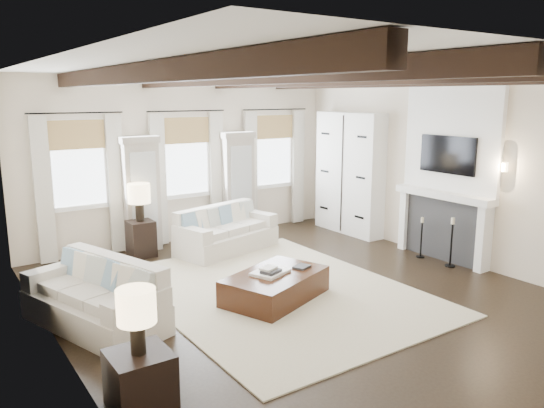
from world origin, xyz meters
TOP-DOWN VIEW (x-y plane):
  - ground at (0.00, 0.00)m, footprint 7.50×7.50m
  - room_shell at (0.75, 0.90)m, footprint 6.54×7.54m
  - area_rug at (-0.20, 0.33)m, footprint 3.51×4.64m
  - sofa_back at (0.22, 2.61)m, footprint 2.08×1.34m
  - sofa_left at (-2.69, 0.63)m, footprint 1.45×2.13m
  - ottoman at (-0.39, 0.08)m, footprint 1.71×1.39m
  - tray at (-0.45, 0.11)m, footprint 0.60×0.53m
  - book_lower at (-0.48, 0.04)m, footprint 0.31×0.28m
  - book_upper at (-0.50, 0.09)m, footprint 0.27×0.24m
  - book_loose at (0.07, 0.07)m, footprint 0.29×0.25m
  - side_table_front at (-2.92, -1.40)m, footprint 0.54×0.54m
  - lamp_front at (-2.92, -1.40)m, footprint 0.36×0.36m
  - side_table_back at (-1.20, 3.13)m, footprint 0.43×0.43m
  - lamp_back at (-1.20, 3.13)m, footprint 0.39×0.39m
  - candlestick_near at (2.90, -0.37)m, footprint 0.17×0.17m
  - candlestick_far at (2.90, 0.27)m, footprint 0.15×0.15m

SIDE VIEW (x-z plane):
  - ground at x=0.00m, z-range 0.00..0.00m
  - area_rug at x=-0.20m, z-range 0.00..0.02m
  - ottoman at x=-0.39m, z-range 0.00..0.39m
  - side_table_front at x=-2.92m, z-range 0.00..0.54m
  - candlestick_far at x=2.90m, z-range -0.06..0.67m
  - side_table_back at x=-1.20m, z-range 0.00..0.65m
  - sofa_back at x=0.22m, z-range -0.07..0.75m
  - sofa_left at x=-2.69m, z-range -0.08..0.76m
  - candlestick_near at x=2.90m, z-range -0.07..0.77m
  - book_loose at x=0.07m, z-range 0.39..0.42m
  - tray at x=-0.45m, z-range 0.39..0.43m
  - book_lower at x=-0.48m, z-range 0.43..0.47m
  - book_upper at x=-0.50m, z-range 0.47..0.50m
  - lamp_front at x=-2.92m, z-range 0.65..1.27m
  - lamp_back at x=-1.20m, z-range 0.77..1.45m
  - room_shell at x=0.75m, z-range 0.28..3.50m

